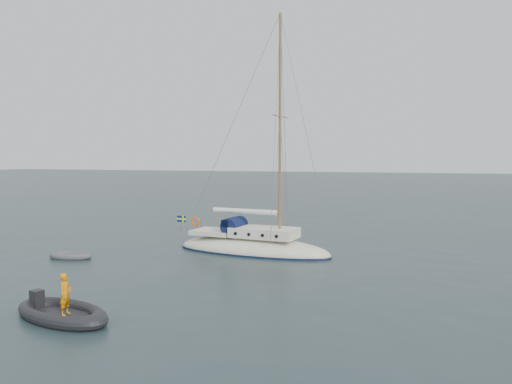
% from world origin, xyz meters
% --- Properties ---
extents(ground, '(300.00, 300.00, 0.00)m').
position_xyz_m(ground, '(0.00, 0.00, 0.00)').
color(ground, black).
rests_on(ground, ground).
extents(sailboat, '(10.15, 3.04, 14.46)m').
position_xyz_m(sailboat, '(-0.30, 2.94, 1.09)').
color(sailboat, white).
rests_on(sailboat, ground).
extents(dinghy, '(2.51, 1.13, 0.36)m').
position_xyz_m(dinghy, '(-9.63, -1.67, 0.16)').
color(dinghy, '#515157').
rests_on(dinghy, ground).
extents(rib, '(4.32, 1.96, 1.71)m').
position_xyz_m(rib, '(-3.16, -10.64, 0.27)').
color(rib, black).
rests_on(rib, ground).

